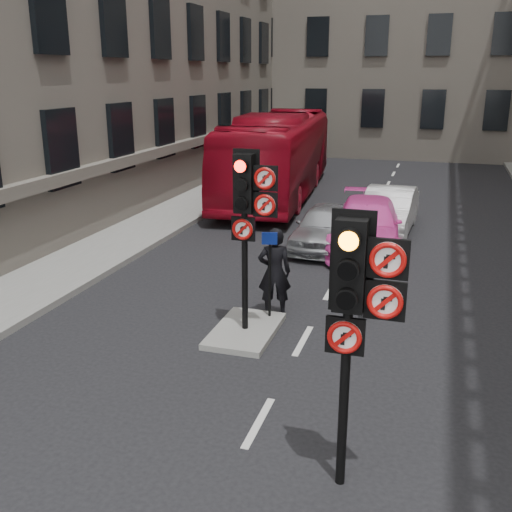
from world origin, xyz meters
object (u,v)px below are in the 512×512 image
Objects in this scene: signal_near at (356,296)px; bus_red at (278,155)px; motorcyclist at (274,272)px; car_silver at (325,226)px; signal_far at (249,203)px; motorcycle at (365,283)px; car_pink at (366,225)px; car_white at (389,211)px; info_sign at (270,263)px.

signal_near is 0.29× the size of bus_red.
motorcyclist is at bearing 114.98° from signal_near.
bus_red reaches higher than car_silver.
signal_near is 4.77m from signal_far.
motorcycle is (5.18, -11.62, -1.16)m from bus_red.
car_pink is (1.19, 0.24, 0.07)m from car_silver.
car_pink reaches higher than car_silver.
motorcyclist is at bearing -158.19° from motorcycle.
bus_red is (-4.61, 6.94, 1.00)m from car_pink.
signal_far reaches higher than signal_near.
car_white is 8.44m from info_sign.
signal_near is 1.00× the size of signal_far.
car_white is 2.24× the size of motorcyclist.
bus_red reaches higher than car_pink.
signal_near is at bearing -77.02° from bus_red.
signal_near reaches higher than car_silver.
bus_red reaches higher than car_white.
signal_far is 1.83× the size of motorcyclist.
bus_red is at bearing 107.93° from signal_near.
info_sign reaches higher than car_white.
car_silver is 2.91m from car_white.
info_sign is (0.00, -0.39, 0.33)m from motorcyclist.
car_silver is 2.05× the size of motorcycle.
bus_red is at bearing 118.32° from car_silver.
motorcyclist reaches higher than motorcycle.
info_sign is at bearing -105.92° from car_pink.
car_silver is at bearing -121.88° from car_white.
info_sign is at bearing -87.60° from car_silver.
car_pink is at bearing 96.01° from signal_near.
car_silver is at bearing -69.52° from bus_red.
info_sign is at bearing -80.47° from bus_red.
car_silver is 0.87× the size of car_white.
car_white reaches higher than car_silver.
signal_near reaches higher than car_pink.
car_pink is at bearing 77.95° from signal_far.
motorcycle is at bearing -65.41° from car_silver.
signal_far is at bearing -120.34° from info_sign.
car_silver is at bearing 102.44° from signal_near.
motorcyclist is at bearing 79.41° from signal_far.
bus_red is (-5.06, 4.79, 1.00)m from car_white.
car_silver is 1.22m from car_pink.
signal_near is 1.83× the size of motorcyclist.
motorcyclist is (-1.70, -7.86, 0.26)m from car_white.
motorcyclist is 0.51m from info_sign.
motorcyclist reaches higher than car_silver.
car_pink is (-1.14, 10.83, -1.86)m from signal_near.
car_silver is 4.77m from motorcycle.
car_silver is at bearing 103.94° from motorcycle.
car_pink is (1.46, 6.83, -1.98)m from signal_far.
car_silver is 0.77× the size of car_pink.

